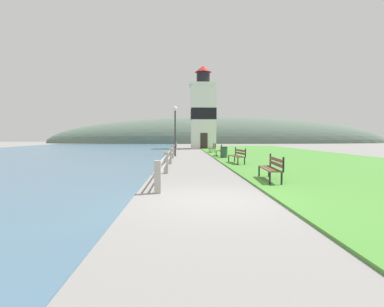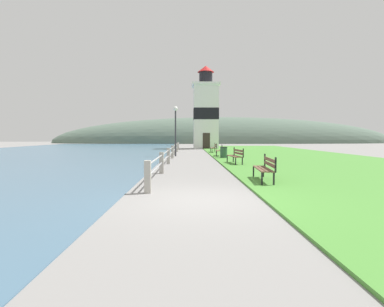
{
  "view_description": "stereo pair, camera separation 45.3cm",
  "coord_description": "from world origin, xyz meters",
  "px_view_note": "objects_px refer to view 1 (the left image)",
  "views": [
    {
      "loc": [
        -0.77,
        -7.36,
        1.6
      ],
      "look_at": [
        -0.01,
        15.04,
        0.3
      ],
      "focal_mm": 28.0,
      "sensor_mm": 36.0,
      "label": 1
    },
    {
      "loc": [
        -0.32,
        -7.37,
        1.6
      ],
      "look_at": [
        -0.01,
        15.04,
        0.3
      ],
      "focal_mm": 28.0,
      "sensor_mm": 36.0,
      "label": 2
    }
  ],
  "objects_px": {
    "park_bench_near": "(272,167)",
    "lighthouse": "(203,113)",
    "lamp_post": "(175,122)",
    "trash_bin": "(224,153)",
    "park_bench_midway": "(238,155)",
    "park_bench_far": "(220,150)",
    "park_bench_by_lighthouse": "(213,147)"
  },
  "relations": [
    {
      "from": "park_bench_far",
      "to": "park_bench_by_lighthouse",
      "type": "height_order",
      "value": "same"
    },
    {
      "from": "park_bench_midway",
      "to": "park_bench_by_lighthouse",
      "type": "height_order",
      "value": "same"
    },
    {
      "from": "park_bench_midway",
      "to": "park_bench_far",
      "type": "height_order",
      "value": "same"
    },
    {
      "from": "lighthouse",
      "to": "trash_bin",
      "type": "relative_size",
      "value": 12.63
    },
    {
      "from": "park_bench_midway",
      "to": "trash_bin",
      "type": "bearing_deg",
      "value": -94.36
    },
    {
      "from": "park_bench_near",
      "to": "trash_bin",
      "type": "xyz_separation_m",
      "value": [
        -0.13,
        11.05,
        -0.12
      ]
    },
    {
      "from": "park_bench_far",
      "to": "park_bench_near",
      "type": "bearing_deg",
      "value": 96.97
    },
    {
      "from": "park_bench_by_lighthouse",
      "to": "park_bench_midway",
      "type": "bearing_deg",
      "value": 90.77
    },
    {
      "from": "park_bench_near",
      "to": "park_bench_far",
      "type": "xyz_separation_m",
      "value": [
        -0.18,
        13.04,
        -0.0
      ]
    },
    {
      "from": "park_bench_far",
      "to": "trash_bin",
      "type": "xyz_separation_m",
      "value": [
        0.05,
        -1.99,
        -0.11
      ]
    },
    {
      "from": "park_bench_far",
      "to": "park_bench_midway",
      "type": "bearing_deg",
      "value": 98.04
    },
    {
      "from": "lamp_post",
      "to": "trash_bin",
      "type": "bearing_deg",
      "value": -34.97
    },
    {
      "from": "park_bench_far",
      "to": "park_bench_by_lighthouse",
      "type": "relative_size",
      "value": 0.91
    },
    {
      "from": "lighthouse",
      "to": "trash_bin",
      "type": "bearing_deg",
      "value": -89.13
    },
    {
      "from": "park_bench_midway",
      "to": "park_bench_far",
      "type": "relative_size",
      "value": 1.18
    },
    {
      "from": "trash_bin",
      "to": "lighthouse",
      "type": "bearing_deg",
      "value": 90.87
    },
    {
      "from": "lighthouse",
      "to": "trash_bin",
      "type": "xyz_separation_m",
      "value": [
        0.26,
        -17.47,
        -4.21
      ]
    },
    {
      "from": "park_bench_near",
      "to": "trash_bin",
      "type": "bearing_deg",
      "value": -84.88
    },
    {
      "from": "park_bench_near",
      "to": "lighthouse",
      "type": "xyz_separation_m",
      "value": [
        -0.39,
        28.52,
        4.1
      ]
    },
    {
      "from": "park_bench_near",
      "to": "lighthouse",
      "type": "height_order",
      "value": "lighthouse"
    },
    {
      "from": "park_bench_by_lighthouse",
      "to": "lighthouse",
      "type": "distance_m",
      "value": 10.94
    },
    {
      "from": "park_bench_far",
      "to": "lamp_post",
      "type": "height_order",
      "value": "lamp_post"
    },
    {
      "from": "park_bench_by_lighthouse",
      "to": "lamp_post",
      "type": "distance_m",
      "value": 6.38
    },
    {
      "from": "park_bench_by_lighthouse",
      "to": "trash_bin",
      "type": "bearing_deg",
      "value": 90.09
    },
    {
      "from": "park_bench_near",
      "to": "lamp_post",
      "type": "xyz_separation_m",
      "value": [
        -3.68,
        13.53,
        2.2
      ]
    },
    {
      "from": "park_bench_midway",
      "to": "trash_bin",
      "type": "xyz_separation_m",
      "value": [
        -0.16,
        4.47,
        -0.12
      ]
    },
    {
      "from": "park_bench_near",
      "to": "lamp_post",
      "type": "distance_m",
      "value": 14.19
    },
    {
      "from": "park_bench_midway",
      "to": "park_bench_by_lighthouse",
      "type": "distance_m",
      "value": 11.8
    },
    {
      "from": "park_bench_near",
      "to": "lamp_post",
      "type": "relative_size",
      "value": 0.5
    },
    {
      "from": "lamp_post",
      "to": "park_bench_near",
      "type": "bearing_deg",
      "value": -74.8
    },
    {
      "from": "park_bench_midway",
      "to": "trash_bin",
      "type": "relative_size",
      "value": 2.32
    },
    {
      "from": "lamp_post",
      "to": "lighthouse",
      "type": "bearing_deg",
      "value": 77.65
    }
  ]
}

